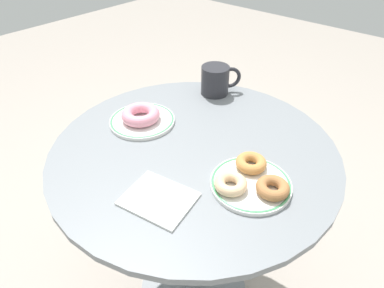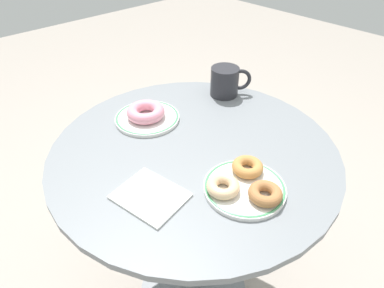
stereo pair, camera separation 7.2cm
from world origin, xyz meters
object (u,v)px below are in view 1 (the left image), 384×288
object	(u,v)px
plate_left	(142,120)
donut_cinnamon	(273,188)
donut_glazed	(231,184)
plate_right	(251,184)
donut_pink_frosted	(141,115)
donut_old_fashioned	(251,163)
cafe_table	(194,206)
coffee_mug	(216,80)
paper_napkin	(159,199)

from	to	relation	value
plate_left	donut_cinnamon	world-z (taller)	donut_cinnamon
donut_glazed	plate_left	bearing A→B (deg)	170.23
plate_right	donut_pink_frosted	bearing A→B (deg)	178.22
plate_left	donut_old_fashioned	world-z (taller)	donut_old_fashioned
cafe_table	coffee_mug	size ratio (longest dim) A/B	6.42
donut_old_fashioned	paper_napkin	size ratio (longest dim) A/B	0.50
donut_old_fashioned	donut_glazed	size ratio (longest dim) A/B	1.00
cafe_table	donut_old_fashioned	world-z (taller)	donut_old_fashioned
cafe_table	plate_right	xyz separation A→B (m)	(0.19, -0.02, 0.23)
plate_right	cafe_table	bearing A→B (deg)	172.74
cafe_table	donut_old_fashioned	distance (m)	0.30
donut_cinnamon	paper_napkin	size ratio (longest dim) A/B	0.50
donut_cinnamon	donut_old_fashioned	bearing A→B (deg)	153.94
donut_glazed	paper_napkin	world-z (taller)	donut_glazed
plate_right	donut_old_fashioned	world-z (taller)	donut_old_fashioned
donut_old_fashioned	plate_right	bearing A→B (deg)	-56.19
plate_right	donut_cinnamon	size ratio (longest dim) A/B	2.52
cafe_table	donut_cinnamon	world-z (taller)	donut_cinnamon
paper_napkin	donut_glazed	bearing A→B (deg)	50.04
plate_left	paper_napkin	xyz separation A→B (m)	(0.25, -0.18, -0.00)
donut_cinnamon	coffee_mug	bearing A→B (deg)	142.50
donut_cinnamon	coffee_mug	distance (m)	0.48
cafe_table	coffee_mug	xyz separation A→B (m)	(-0.14, 0.27, 0.28)
donut_cinnamon	donut_glazed	bearing A→B (deg)	-146.95
donut_pink_frosted	cafe_table	bearing A→B (deg)	3.74
plate_left	donut_pink_frosted	bearing A→B (deg)	-87.34
plate_left	donut_pink_frosted	distance (m)	0.02
paper_napkin	donut_cinnamon	bearing A→B (deg)	43.90
donut_pink_frosted	donut_glazed	world-z (taller)	donut_pink_frosted
donut_glazed	coffee_mug	xyz separation A→B (m)	(-0.30, 0.34, 0.02)
plate_right	donut_pink_frosted	world-z (taller)	donut_pink_frosted
plate_left	paper_napkin	size ratio (longest dim) A/B	1.28
donut_cinnamon	donut_old_fashioned	xyz separation A→B (m)	(-0.08, 0.04, 0.00)
donut_cinnamon	paper_napkin	distance (m)	0.25
coffee_mug	donut_pink_frosted	bearing A→B (deg)	-100.46
plate_right	paper_napkin	size ratio (longest dim) A/B	1.26
plate_left	donut_glazed	size ratio (longest dim) A/B	2.56
donut_pink_frosted	donut_cinnamon	world-z (taller)	donut_pink_frosted
plate_left	donut_glazed	bearing A→B (deg)	-9.77
plate_left	donut_glazed	world-z (taller)	donut_glazed
cafe_table	donut_pink_frosted	size ratio (longest dim) A/B	6.81
donut_pink_frosted	paper_napkin	distance (m)	0.31
donut_old_fashioned	donut_glazed	distance (m)	0.09
donut_glazed	donut_pink_frosted	bearing A→B (deg)	170.83
cafe_table	paper_napkin	bearing A→B (deg)	-71.65
plate_left	coffee_mug	world-z (taller)	coffee_mug
paper_napkin	plate_right	bearing A→B (deg)	52.97
cafe_table	coffee_mug	bearing A→B (deg)	116.99
donut_glazed	coffee_mug	size ratio (longest dim) A/B	0.63
donut_pink_frosted	donut_cinnamon	distance (m)	0.43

